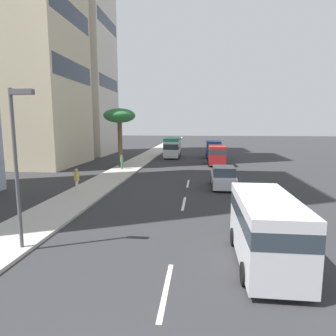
{
  "coord_description": "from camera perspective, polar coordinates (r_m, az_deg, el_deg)",
  "views": [
    {
      "loc": [
        -2.66,
        -0.96,
        5.0
      ],
      "look_at": [
        19.21,
        1.42,
        1.72
      ],
      "focal_mm": 31.29,
      "sensor_mm": 36.0,
      "label": 1
    }
  ],
  "objects": [
    {
      "name": "van_fifth",
      "position": [
        44.8,
        8.81,
        3.85
      ],
      "size": [
        4.84,
        2.2,
        2.57
      ],
      "color": "#1E478C",
      "rests_on": "ground_plane"
    },
    {
      "name": "pedestrian_mid_block",
      "position": [
        22.19,
        -17.36,
        -2.06
      ],
      "size": [
        0.36,
        0.39,
        1.7
      ],
      "rotation": [
        0.0,
        0.0,
        4.16
      ],
      "color": "beige",
      "rests_on": "sidewalk_right"
    },
    {
      "name": "lane_stripe_mid",
      "position": [
        18.86,
        3.11,
        -6.89
      ],
      "size": [
        3.2,
        0.16,
        0.01
      ],
      "primitive_type": "cube",
      "color": "silver",
      "rests_on": "ground_plane"
    },
    {
      "name": "van_second",
      "position": [
        36.85,
        9.45,
        2.72
      ],
      "size": [
        4.84,
        2.13,
        2.41
      ],
      "color": "#A51E1E",
      "rests_on": "ground_plane"
    },
    {
      "name": "lane_stripe_far",
      "position": [
        25.07,
        3.91,
        -3.04
      ],
      "size": [
        3.2,
        0.16,
        0.01
      ],
      "primitive_type": "cube",
      "color": "silver",
      "rests_on": "ground_plane"
    },
    {
      "name": "street_lamp",
      "position": [
        12.53,
        -27.25,
        3.04
      ],
      "size": [
        0.24,
        0.97,
        6.19
      ],
      "color": "#4C4C51",
      "rests_on": "sidewalk_right"
    },
    {
      "name": "car_third",
      "position": [
        23.76,
        10.72,
        -1.85
      ],
      "size": [
        4.24,
        1.87,
        1.71
      ],
      "color": "silver",
      "rests_on": "ground_plane"
    },
    {
      "name": "van_fourth",
      "position": [
        11.2,
        18.52,
        -10.67
      ],
      "size": [
        5.15,
        2.07,
        2.46
      ],
      "color": "silver",
      "rests_on": "ground_plane"
    },
    {
      "name": "palm_tree",
      "position": [
        34.54,
        -9.43,
        9.73
      ],
      "size": [
        3.64,
        3.64,
        6.69
      ],
      "color": "brown",
      "rests_on": "sidewalk_right"
    },
    {
      "name": "sidewalk_right",
      "position": [
        35.48,
        -7.21,
        0.42
      ],
      "size": [
        162.0,
        3.19,
        0.15
      ],
      "primitive_type": "cube",
      "color": "#B2ADA3",
      "rests_on": "ground_plane"
    },
    {
      "name": "ground_plane",
      "position": [
        34.54,
        4.57,
        0.12
      ],
      "size": [
        198.0,
        198.0,
        0.0
      ],
      "primitive_type": "plane",
      "color": "#2D2D30"
    },
    {
      "name": "minibus_lead",
      "position": [
        44.49,
        0.89,
        4.14
      ],
      "size": [
        6.05,
        2.29,
        3.0
      ],
      "rotation": [
        0.0,
        0.0,
        3.14
      ],
      "color": "silver",
      "rests_on": "ground_plane"
    },
    {
      "name": "office_tower_far",
      "position": [
        54.26,
        -17.41,
        23.6
      ],
      "size": [
        10.57,
        10.49,
        38.99
      ],
      "color": "silver",
      "rests_on": "ground_plane"
    },
    {
      "name": "lane_stripe_near",
      "position": [
        9.68,
        -0.4,
        -22.59
      ],
      "size": [
        3.2,
        0.16,
        0.01
      ],
      "primitive_type": "cube",
      "color": "silver",
      "rests_on": "ground_plane"
    },
    {
      "name": "pedestrian_near_lamp",
      "position": [
        32.44,
        -9.0,
        1.29
      ],
      "size": [
        0.39,
        0.37,
        1.57
      ],
      "rotation": [
        0.0,
        0.0,
        0.63
      ],
      "color": "#4C8C66",
      "rests_on": "sidewalk_right"
    }
  ]
}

